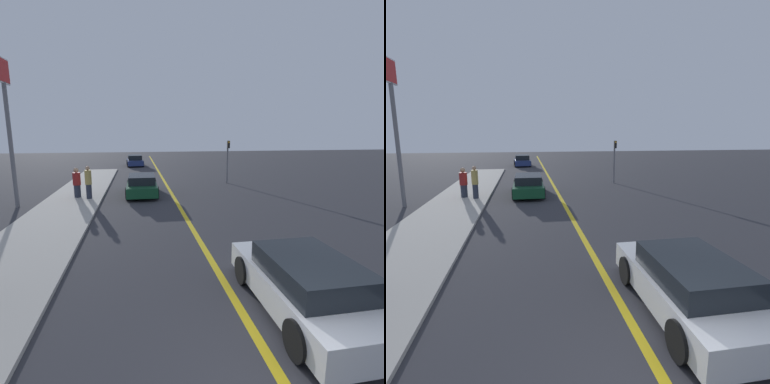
% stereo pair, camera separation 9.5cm
% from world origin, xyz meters
% --- Properties ---
extents(road_center_line, '(0.20, 60.00, 0.01)m').
position_xyz_m(road_center_line, '(0.00, 18.00, 0.00)').
color(road_center_line, gold).
rests_on(road_center_line, ground_plane).
extents(sidewalk_left, '(3.13, 28.71, 0.11)m').
position_xyz_m(sidewalk_left, '(-5.69, 14.36, 0.05)').
color(sidewalk_left, '#ADA89E').
rests_on(sidewalk_left, ground_plane).
extents(car_near_right_lane, '(1.91, 4.26, 1.26)m').
position_xyz_m(car_near_right_lane, '(1.29, 2.00, 0.62)').
color(car_near_right_lane, silver).
rests_on(car_near_right_lane, ground_plane).
extents(car_ahead_center, '(1.92, 4.65, 1.25)m').
position_xyz_m(car_ahead_center, '(-1.84, 15.25, 0.62)').
color(car_ahead_center, '#144728').
rests_on(car_ahead_center, ground_plane).
extents(car_far_distant, '(2.06, 4.14, 1.28)m').
position_xyz_m(car_far_distant, '(-2.34, 32.44, 0.61)').
color(car_far_distant, navy).
rests_on(car_far_distant, ground_plane).
extents(pedestrian_mid_group, '(0.36, 0.36, 1.85)m').
position_xyz_m(pedestrian_mid_group, '(-4.83, 14.16, 1.04)').
color(pedestrian_mid_group, '#282D3D').
rests_on(pedestrian_mid_group, sidewalk_left).
extents(pedestrian_far_standing, '(0.44, 0.44, 1.71)m').
position_xyz_m(pedestrian_far_standing, '(-5.54, 14.63, 0.95)').
color(pedestrian_far_standing, '#282D3D').
rests_on(pedestrian_far_standing, sidewalk_left).
extents(traffic_light, '(0.18, 0.40, 3.21)m').
position_xyz_m(traffic_light, '(4.66, 18.51, 2.02)').
color(traffic_light, slate).
rests_on(traffic_light, ground_plane).
extents(roadside_sign, '(0.20, 1.41, 7.28)m').
position_xyz_m(roadside_sign, '(-8.23, 13.10, 5.07)').
color(roadside_sign, slate).
rests_on(roadside_sign, ground_plane).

